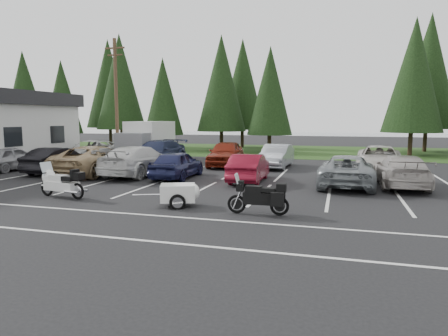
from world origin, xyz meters
TOP-DOWN VIEW (x-y plane):
  - ground at (0.00, 0.00)m, footprint 120.00×120.00m
  - grass_strip at (0.00, 24.00)m, footprint 80.00×16.00m
  - lake_water at (4.00, 55.00)m, footprint 70.00×50.00m
  - utility_pole at (-10.00, 12.00)m, footprint 1.60×0.26m
  - box_truck at (-8.00, 12.50)m, footprint 2.40×5.60m
  - stall_markings at (0.00, 2.00)m, footprint 32.00×16.00m
  - conifer_0 at (-28.00, 22.50)m, footprint 4.58×4.58m
  - conifer_1 at (-22.00, 21.20)m, footprint 3.96×3.96m
  - conifer_2 at (-16.00, 22.80)m, footprint 5.10×5.10m
  - conifer_3 at (-10.50, 21.40)m, footprint 3.87×3.87m
  - conifer_4 at (-5.00, 22.90)m, footprint 4.80×4.80m
  - conifer_5 at (0.00, 21.60)m, footprint 4.14×4.14m
  - conifer_6 at (12.00, 22.10)m, footprint 4.93×4.93m
  - conifer_back_a at (-20.00, 27.00)m, footprint 5.28×5.28m
  - conifer_back_b at (-4.00, 27.50)m, footprint 4.97×4.97m
  - conifer_back_c at (14.00, 26.80)m, footprint 5.50×5.50m
  - car_near_0 at (-12.65, 4.48)m, footprint 2.14×4.42m
  - car_near_1 at (-9.25, 4.30)m, footprint 1.57×4.47m
  - car_near_2 at (-6.88, 4.48)m, footprint 2.68×5.79m
  - car_near_3 at (-4.29, 4.67)m, footprint 2.54×5.71m
  - car_near_4 at (-1.88, 4.34)m, footprint 1.75×4.29m
  - car_near_5 at (1.98, 4.27)m, footprint 1.58×4.22m
  - car_near_6 at (6.61, 4.21)m, footprint 2.55×5.25m
  - car_near_7 at (9.00, 4.68)m, footprint 2.13×5.08m
  - car_far_0 at (-10.83, 9.79)m, footprint 2.66×5.66m
  - car_far_1 at (-5.72, 9.92)m, footprint 2.67×5.78m
  - car_far_2 at (-0.91, 10.19)m, footprint 2.42×5.05m
  - car_far_3 at (2.41, 10.30)m, footprint 1.78×4.56m
  - car_far_4 at (8.51, 9.89)m, footprint 2.87×5.64m
  - touring_motorcycle at (-4.19, -1.82)m, footprint 2.62×1.19m
  - cargo_trailer at (0.81, -2.02)m, footprint 1.98×1.54m
  - adventure_motorcycle at (3.77, -2.40)m, footprint 2.26×0.89m

SIDE VIEW (x-z plane):
  - ground at x=0.00m, z-range 0.00..0.00m
  - lake_water at x=4.00m, z-range -0.01..0.01m
  - stall_markings at x=0.00m, z-range 0.00..0.01m
  - grass_strip at x=0.00m, z-range 0.00..0.01m
  - cargo_trailer at x=0.81m, z-range 0.00..0.81m
  - adventure_motorcycle at x=3.77m, z-range 0.00..1.35m
  - car_near_5 at x=1.98m, z-range 0.00..1.38m
  - touring_motorcycle at x=-4.19m, z-range 0.00..1.40m
  - car_near_6 at x=6.61m, z-range 0.00..1.44m
  - car_near_0 at x=-12.65m, z-range 0.00..1.45m
  - car_near_4 at x=-1.88m, z-range 0.00..1.46m
  - car_near_7 at x=9.00m, z-range 0.00..1.47m
  - car_near_1 at x=-9.25m, z-range 0.00..1.47m
  - car_far_3 at x=2.41m, z-range 0.00..1.48m
  - car_far_4 at x=8.51m, z-range 0.00..1.53m
  - car_far_0 at x=-10.83m, z-range 0.00..1.56m
  - car_near_2 at x=-6.88m, z-range 0.00..1.61m
  - car_near_3 at x=-4.29m, z-range 0.00..1.63m
  - car_far_1 at x=-5.72m, z-range 0.00..1.64m
  - car_far_2 at x=-0.91m, z-range 0.00..1.66m
  - box_truck at x=-8.00m, z-range 0.00..2.90m
  - utility_pole at x=-10.00m, z-range 0.20..9.20m
  - conifer_3 at x=-10.50m, z-range 0.76..9.78m
  - conifer_1 at x=-22.00m, z-range 0.78..10.00m
  - conifer_5 at x=0.00m, z-range 0.81..10.45m
  - conifer_0 at x=-28.00m, z-range 0.90..11.56m
  - conifer_4 at x=-5.00m, z-range 0.95..12.12m
  - conifer_6 at x=12.00m, z-range 0.97..12.45m
  - conifer_back_b at x=-4.00m, z-range 0.98..12.56m
  - conifer_2 at x=-16.00m, z-range 1.01..12.90m
  - conifer_back_a at x=-20.00m, z-range 1.04..13.34m
  - conifer_back_c at x=14.00m, z-range 1.09..13.90m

